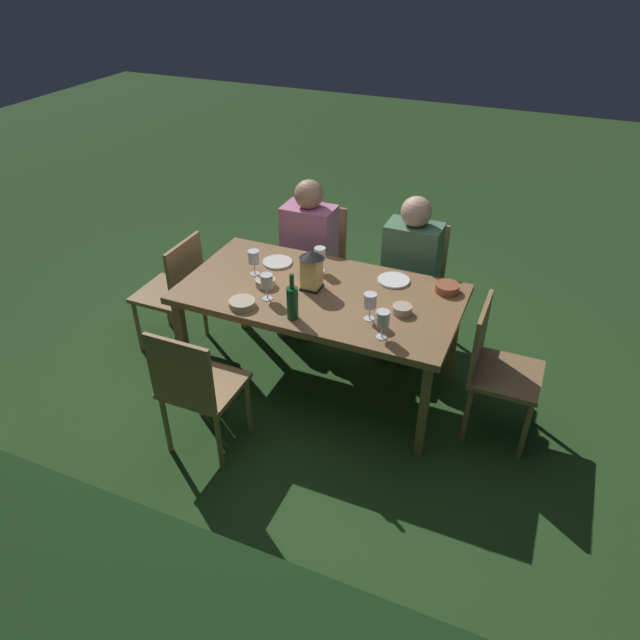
{
  "coord_description": "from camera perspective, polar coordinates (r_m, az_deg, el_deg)",
  "views": [
    {
      "loc": [
        -1.25,
        2.94,
        2.64
      ],
      "look_at": [
        0.0,
        0.0,
        0.51
      ],
      "focal_mm": 33.34,
      "sensor_mm": 36.0,
      "label": 1
    }
  ],
  "objects": [
    {
      "name": "wine_glass_a",
      "position": [
        3.9,
        -0.01,
        6.26
      ],
      "size": [
        0.08,
        0.08,
        0.17
      ],
      "color": "silver",
      "rests_on": "dining_table"
    },
    {
      "name": "lantern_centerpiece",
      "position": [
        3.69,
        -0.82,
        5.05
      ],
      "size": [
        0.15,
        0.15,
        0.27
      ],
      "color": "black",
      "rests_on": "dining_table"
    },
    {
      "name": "wine_glass_b",
      "position": [
        3.6,
        -5.14,
        3.63
      ],
      "size": [
        0.08,
        0.08,
        0.17
      ],
      "color": "silver",
      "rests_on": "dining_table"
    },
    {
      "name": "plate_b",
      "position": [
        4.05,
        -4.11,
        5.55
      ],
      "size": [
        0.2,
        0.2,
        0.01
      ],
      "primitive_type": "cylinder",
      "color": "silver",
      "rests_on": "dining_table"
    },
    {
      "name": "chair_head_near",
      "position": [
        3.65,
        16.51,
        -4.18
      ],
      "size": [
        0.4,
        0.42,
        0.87
      ],
      "color": "#937047",
      "rests_on": "ground"
    },
    {
      "name": "bowl_bread",
      "position": [
        3.59,
        -7.49,
        1.62
      ],
      "size": [
        0.16,
        0.16,
        0.04
      ],
      "color": "#BCAD8E",
      "rests_on": "dining_table"
    },
    {
      "name": "person_in_green",
      "position": [
        4.21,
        8.51,
        4.82
      ],
      "size": [
        0.38,
        0.47,
        1.15
      ],
      "color": "#4C7A5B",
      "rests_on": "ground"
    },
    {
      "name": "person_in_pink",
      "position": [
        4.44,
        -1.37,
        6.8
      ],
      "size": [
        0.38,
        0.47,
        1.15
      ],
      "color": "#C675A3",
      "rests_on": "ground"
    },
    {
      "name": "ground_plane",
      "position": [
        4.15,
        -0.0,
        -5.89
      ],
      "size": [
        16.0,
        16.0,
        0.0
      ],
      "primitive_type": "plane",
      "color": "#26471E"
    },
    {
      "name": "bowl_olives",
      "position": [
        3.53,
        7.88,
        1.03
      ],
      "size": [
        0.12,
        0.12,
        0.05
      ],
      "color": "#BCAD8E",
      "rests_on": "dining_table"
    },
    {
      "name": "chair_side_right_b",
      "position": [
        3.43,
        -11.81,
        -6.21
      ],
      "size": [
        0.42,
        0.4,
        0.87
      ],
      "color": "#937047",
      "rests_on": "ground"
    },
    {
      "name": "bowl_dip",
      "position": [
        3.79,
        12.1,
        3.06
      ],
      "size": [
        0.15,
        0.15,
        0.05
      ],
      "color": "#9E5138",
      "rests_on": "dining_table"
    },
    {
      "name": "chair_head_far",
      "position": [
        4.36,
        -13.76,
        2.93
      ],
      "size": [
        0.4,
        0.42,
        0.87
      ],
      "color": "#937047",
      "rests_on": "ground"
    },
    {
      "name": "wine_glass_d",
      "position": [
        3.41,
        4.83,
        1.75
      ],
      "size": [
        0.08,
        0.08,
        0.17
      ],
      "color": "silver",
      "rests_on": "dining_table"
    },
    {
      "name": "green_bottle_on_table",
      "position": [
        3.41,
        -2.67,
        1.75
      ],
      "size": [
        0.07,
        0.07,
        0.29
      ],
      "color": "#195128",
      "rests_on": "dining_table"
    },
    {
      "name": "plate_a",
      "position": [
        3.86,
        7.08,
        3.8
      ],
      "size": [
        0.21,
        0.21,
        0.01
      ],
      "primitive_type": "cylinder",
      "color": "white",
      "rests_on": "dining_table"
    },
    {
      "name": "chair_side_left_a",
      "position": [
        4.45,
        9.04,
        4.22
      ],
      "size": [
        0.42,
        0.4,
        0.87
      ],
      "color": "#937047",
      "rests_on": "ground"
    },
    {
      "name": "bowl_salad",
      "position": [
        3.79,
        -5.27,
        3.64
      ],
      "size": [
        0.13,
        0.13,
        0.05
      ],
      "color": "#BCAD8E",
      "rests_on": "dining_table"
    },
    {
      "name": "wine_glass_c",
      "position": [
        3.26,
        6.04,
        0.04
      ],
      "size": [
        0.08,
        0.08,
        0.17
      ],
      "color": "silver",
      "rests_on": "dining_table"
    },
    {
      "name": "dining_table",
      "position": [
        3.76,
        -0.0,
        2.1
      ],
      "size": [
        1.75,
        0.92,
        0.73
      ],
      "color": "olive",
      "rests_on": "ground"
    },
    {
      "name": "wine_glass_e",
      "position": [
        3.89,
        -6.38,
        5.93
      ],
      "size": [
        0.08,
        0.08,
        0.17
      ],
      "color": "silver",
      "rests_on": "dining_table"
    },
    {
      "name": "chair_side_left_b",
      "position": [
        4.67,
        -0.36,
        6.14
      ],
      "size": [
        0.42,
        0.4,
        0.87
      ],
      "color": "#937047",
      "rests_on": "ground"
    }
  ]
}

